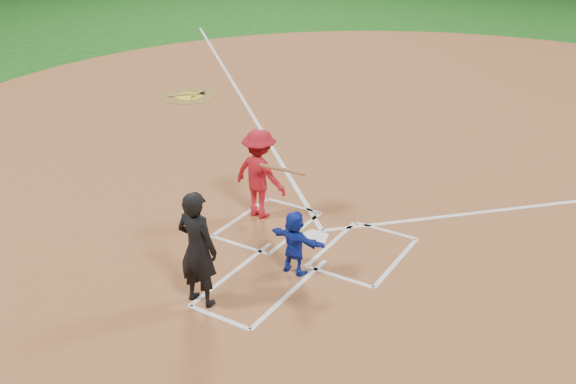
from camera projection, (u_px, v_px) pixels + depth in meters
The scene contains 12 objects.
ground at pixel (314, 238), 11.47m from camera, with size 120.00×120.00×0.00m, color #144F13.
home_plate_dirt at pixel (431, 139), 16.11m from camera, with size 28.00×28.00×0.01m, color brown.
home_plate at pixel (314, 237), 11.46m from camera, with size 0.60×0.60×0.02m, color silver.
on_deck_circle at pixel (189, 96), 19.46m from camera, with size 1.70×1.70×0.01m, color brown.
on_deck_logo at pixel (189, 96), 19.46m from camera, with size 0.80×0.80×0.00m, color yellow.
on_deck_bat_a at pixel (198, 94), 19.57m from camera, with size 0.06×0.06×0.84m, color olive.
on_deck_bat_b at pixel (181, 95), 19.47m from camera, with size 0.06×0.06×0.84m, color olive.
bat_weight_donut at pixel (202, 93), 19.67m from camera, with size 0.19×0.19×0.05m, color black.
catcher at pixel (295, 243), 10.21m from camera, with size 1.01×0.32×1.09m, color #152AAB.
umpire at pixel (197, 249), 9.30m from camera, with size 0.66×0.44×1.82m, color black.
chalk_markings at pixel (421, 147), 15.55m from camera, with size 28.35×17.32×0.01m.
batter_at_plate at pixel (260, 174), 11.91m from camera, with size 1.53×0.79×1.72m.
Camera 1 is at (4.86, -8.81, 5.60)m, focal length 40.00 mm.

